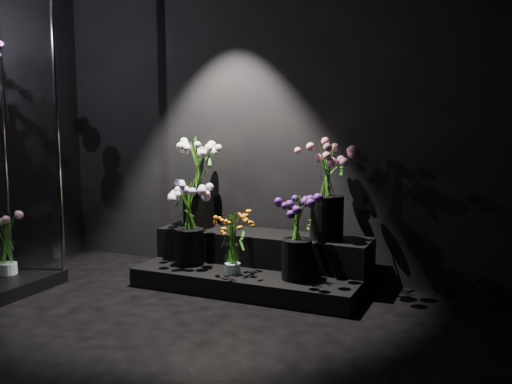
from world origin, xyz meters
The scene contains 9 objects.
floor centered at (0.00, 0.00, 0.00)m, with size 4.00×4.00×0.00m, color black.
wall_back centered at (0.00, 2.00, 1.40)m, with size 4.00×4.00×0.00m, color black.
display_riser centered at (0.07, 1.64, 0.16)m, with size 1.78×0.79×0.40m.
bouquet_orange_bells centered at (-0.01, 1.35, 0.40)m, with size 0.30×0.30×0.48m.
bouquet_lilac centered at (-0.44, 1.45, 0.53)m, with size 0.40×0.40×0.66m.
bouquet_purple centered at (0.49, 1.42, 0.51)m, with size 0.37×0.37×0.62m.
bouquet_cream_roses centered at (-0.53, 1.77, 0.83)m, with size 0.42×0.42×0.77m.
bouquet_pink_roses centered at (0.62, 1.74, 0.83)m, with size 0.49×0.49×0.75m.
bouquet_case_base_pink centered at (-1.69, 0.76, 0.37)m, with size 0.40×0.40×0.50m.
Camera 1 is at (1.86, -2.45, 1.37)m, focal length 40.00 mm.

